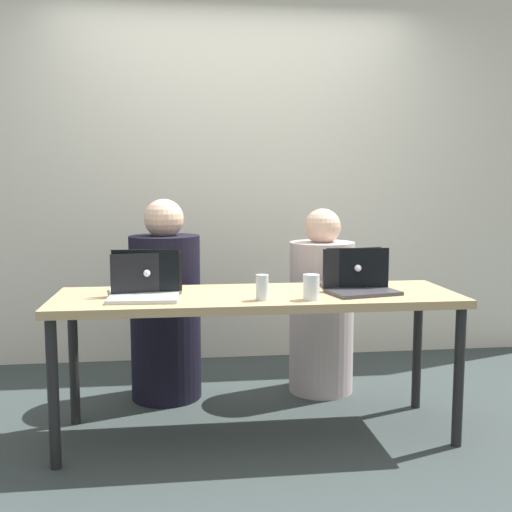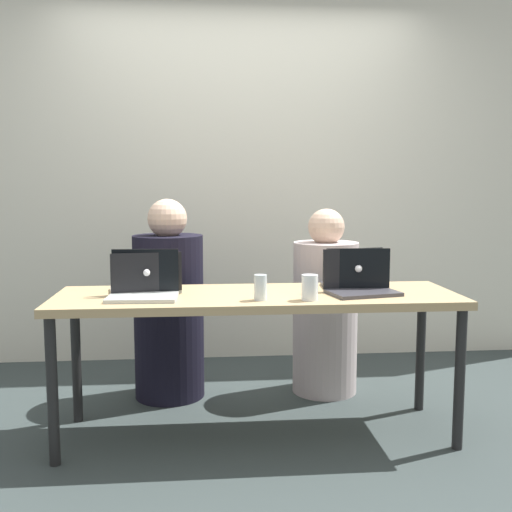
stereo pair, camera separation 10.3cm
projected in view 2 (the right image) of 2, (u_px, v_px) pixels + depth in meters
ground_plane at (257, 434)px, 3.03m from camera, size 12.00×12.00×0.00m
back_wall at (239, 174)px, 4.29m from camera, size 5.14×0.10×2.67m
desk at (257, 307)px, 2.96m from camera, size 1.98×0.61×0.72m
person_on_left at (169, 310)px, 3.53m from camera, size 0.47×0.47×1.18m
person_on_right at (325, 311)px, 3.61m from camera, size 0.48×0.48×1.12m
laptop_back_left at (146, 284)px, 2.97m from camera, size 0.37×0.27×0.21m
laptop_front_right at (359, 284)px, 2.95m from camera, size 0.37×0.29×0.22m
laptop_back_right at (355, 280)px, 3.07m from camera, size 0.33×0.27×0.22m
laptop_front_left at (144, 287)px, 2.84m from camera, size 0.33×0.27×0.22m
water_glass_right at (310, 289)px, 2.78m from camera, size 0.08×0.08×0.12m
water_glass_center at (260, 289)px, 2.78m from camera, size 0.06×0.06×0.12m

